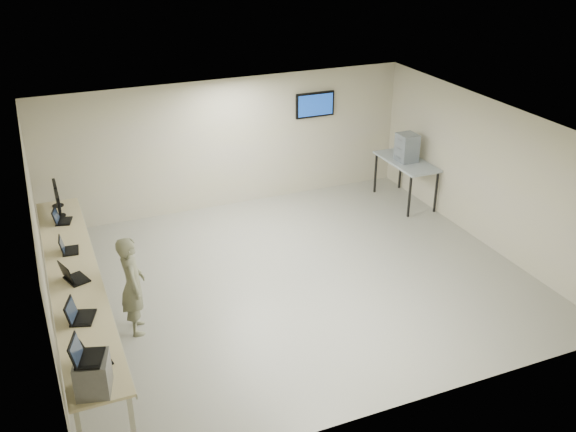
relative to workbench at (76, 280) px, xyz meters
name	(u,v)px	position (x,y,z in m)	size (l,w,h in m)	color
room	(293,205)	(3.62, 0.06, 0.58)	(8.01, 7.01, 2.81)	gray
workbench	(76,280)	(0.00, 0.00, 0.00)	(0.76, 6.00, 0.90)	beige
equipment_box	(93,375)	(-0.06, -2.75, 0.30)	(0.37, 0.43, 0.44)	slate
laptop_on_box	(84,355)	(-0.12, -2.75, 0.60)	(0.42, 0.45, 0.30)	black
laptop_0	(94,357)	(0.00, -2.21, 0.14)	(0.36, 0.40, 0.27)	black
laptop_1	(78,315)	(-0.08, -1.22, 0.15)	(0.44, 0.47, 0.31)	black
laptop_2	(72,276)	(-0.04, -0.14, 0.15)	(0.43, 0.45, 0.30)	black
laptop_3	(67,248)	(-0.03, 0.82, 0.14)	(0.31, 0.37, 0.27)	black
laptop_4	(60,219)	(-0.03, 2.00, 0.14)	(0.36, 0.40, 0.27)	black
monitor_near	(58,202)	(-0.01, 2.28, 0.34)	(0.20, 0.45, 0.45)	black
monitor_far	(56,192)	(-0.01, 2.75, 0.35)	(0.21, 0.47, 0.47)	black
soldier	(133,285)	(0.78, -0.45, -0.02)	(0.59, 0.38, 1.61)	gray
side_table	(406,164)	(7.19, 2.11, 0.08)	(0.76, 1.63, 0.98)	#939EA5
storage_bins	(407,147)	(7.17, 2.11, 0.45)	(0.38, 0.43, 0.61)	gray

